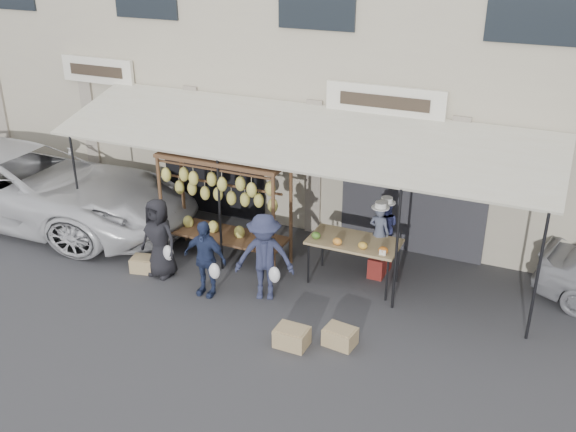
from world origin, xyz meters
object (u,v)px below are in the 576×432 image
at_px(van, 15,165).
at_px(crate_far, 144,264).
at_px(customer_mid, 205,258).
at_px(customer_right, 264,257).
at_px(banana_rack, 223,190).
at_px(customer_left, 159,238).
at_px(vendor_right, 385,226).
at_px(vendor_left, 379,232).
at_px(crate_near_a, 292,337).
at_px(produce_table, 353,243).
at_px(crate_near_b, 340,337).

bearing_deg(van, crate_far, -105.62).
relative_size(customer_mid, customer_right, 0.89).
xyz_separation_m(banana_rack, customer_mid, (0.30, -1.29, -0.82)).
height_order(banana_rack, crate_far, banana_rack).
height_order(customer_mid, customer_right, customer_right).
distance_m(banana_rack, customer_left, 1.55).
bearing_deg(customer_left, vendor_right, 32.48).
relative_size(vendor_left, vendor_right, 1.03).
bearing_deg(customer_mid, vendor_left, 35.10).
relative_size(banana_rack, vendor_left, 2.37).
bearing_deg(banana_rack, van, -179.77).
height_order(banana_rack, vendor_right, banana_rack).
relative_size(vendor_right, van, 0.18).
height_order(crate_near_a, van, van).
height_order(vendor_left, vendor_right, vendor_left).
bearing_deg(customer_right, banana_rack, 125.23).
xyz_separation_m(vendor_left, vendor_right, (0.02, 0.33, -0.01)).
xyz_separation_m(vendor_right, crate_near_a, (-0.62, -3.06, -0.79)).
relative_size(customer_left, crate_near_a, 3.01).
height_order(banana_rack, vendor_left, banana_rack).
distance_m(banana_rack, vendor_right, 3.24).
distance_m(customer_mid, crate_far, 1.69).
height_order(banana_rack, van, van).
relative_size(produce_table, vendor_right, 1.59).
relative_size(produce_table, vendor_left, 1.55).
bearing_deg(vendor_left, van, 10.71).
bearing_deg(produce_table, customer_left, -160.95).
xyz_separation_m(customer_mid, crate_near_b, (2.82, -0.49, -0.59)).
xyz_separation_m(banana_rack, crate_near_a, (2.42, -2.12, -1.40)).
bearing_deg(customer_right, vendor_left, 23.99).
height_order(produce_table, customer_mid, customer_mid).
bearing_deg(produce_table, customer_right, -138.70).
bearing_deg(customer_right, vendor_right, 29.05).
distance_m(banana_rack, vendor_left, 3.13).
distance_m(produce_table, vendor_left, 0.57).
height_order(produce_table, crate_near_a, produce_table).
bearing_deg(customer_right, crate_far, 162.54).
distance_m(customer_left, crate_near_a, 3.51).
bearing_deg(crate_near_a, produce_table, 84.12).
relative_size(customer_mid, crate_far, 3.05).
xyz_separation_m(customer_right, crate_far, (-2.62, -0.09, -0.69)).
height_order(customer_left, customer_right, customer_right).
relative_size(produce_table, crate_near_b, 3.38).
bearing_deg(crate_near_a, customer_left, 161.68).
bearing_deg(van, vendor_left, -87.61).
bearing_deg(customer_mid, crate_far, 171.74).
bearing_deg(crate_far, crate_near_b, -9.33).
relative_size(vendor_right, crate_near_b, 2.13).
distance_m(vendor_left, customer_mid, 3.31).
xyz_separation_m(banana_rack, customer_right, (1.36, -0.96, -0.73)).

